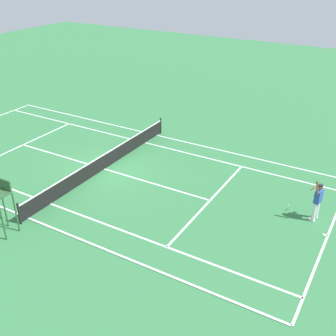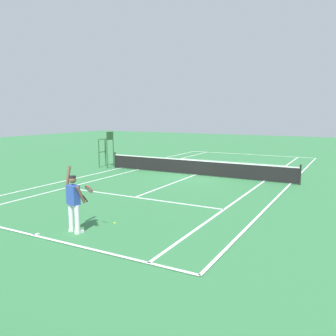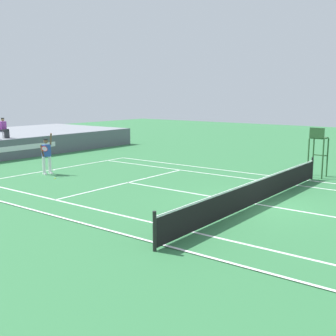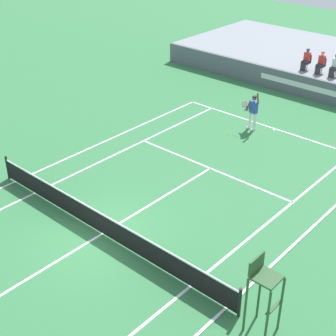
% 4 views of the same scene
% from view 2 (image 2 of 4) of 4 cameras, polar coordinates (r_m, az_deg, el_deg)
% --- Properties ---
extents(ground_plane, '(80.00, 80.00, 0.00)m').
position_cam_2_polar(ground_plane, '(20.92, 4.45, -1.19)').
color(ground_plane, '#337542').
extents(court, '(11.08, 23.88, 0.03)m').
position_cam_2_polar(court, '(20.91, 4.45, -1.16)').
color(court, '#337542').
rests_on(court, ground).
extents(net, '(11.98, 0.10, 1.07)m').
position_cam_2_polar(net, '(20.83, 4.47, 0.22)').
color(net, black).
rests_on(net, ground).
extents(tennis_player, '(0.82, 0.61, 2.08)m').
position_cam_2_polar(tennis_player, '(11.08, -15.14, -5.39)').
color(tennis_player, white).
rests_on(tennis_player, ground).
extents(tennis_ball, '(0.07, 0.07, 0.07)m').
position_cam_2_polar(tennis_ball, '(11.95, -8.71, -8.92)').
color(tennis_ball, '#D1E533').
rests_on(tennis_ball, ground).
extents(umpire_chair, '(0.77, 0.77, 2.44)m').
position_cam_2_polar(umpire_chair, '(24.16, -10.00, 3.79)').
color(umpire_chair, '#2D562D').
rests_on(umpire_chair, ground).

